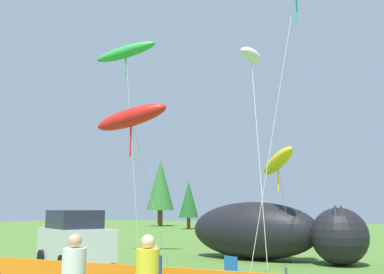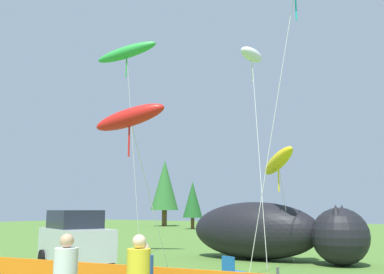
# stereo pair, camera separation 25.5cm
# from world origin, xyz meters

# --- Properties ---
(parked_car) EXTENTS (4.24, 3.20, 2.22)m
(parked_car) POSITION_xyz_m (-4.31, 2.06, 1.07)
(parked_car) COLOR #B7BCC1
(parked_car) RESTS_ON ground
(folding_chair) EXTENTS (0.64, 0.64, 0.94)m
(folding_chair) POSITION_xyz_m (3.33, 0.66, 0.56)
(folding_chair) COLOR #1959A5
(folding_chair) RESTS_ON ground
(inflatable_cat) EXTENTS (8.23, 2.99, 2.58)m
(inflatable_cat) POSITION_xyz_m (1.84, 7.83, 1.19)
(inflatable_cat) COLOR black
(inflatable_cat) RESTS_ON ground
(kite_green_fish) EXTENTS (3.29, 1.49, 10.63)m
(kite_green_fish) POSITION_xyz_m (-4.41, 5.07, 9.98)
(kite_green_fish) COLOR silver
(kite_green_fish) RESTS_ON ground
(kite_red_lizard) EXTENTS (2.68, 3.30, 5.88)m
(kite_red_lizard) POSITION_xyz_m (0.00, 0.02, 5.23)
(kite_red_lizard) COLOR silver
(kite_red_lizard) RESTS_ON ground
(kite_yellow_hero) EXTENTS (2.42, 2.49, 4.98)m
(kite_yellow_hero) POSITION_xyz_m (2.67, 6.79, 4.27)
(kite_yellow_hero) COLOR silver
(kite_yellow_hero) RESTS_ON ground
(kite_white_ghost) EXTENTS (1.85, 3.34, 9.88)m
(kite_white_ghost) POSITION_xyz_m (1.39, 7.26, 9.43)
(kite_white_ghost) COLOR silver
(kite_white_ghost) RESTS_ON ground
(horizon_tree_east) EXTENTS (3.69, 3.69, 8.80)m
(horizon_tree_east) POSITION_xyz_m (-23.86, 37.01, 5.40)
(horizon_tree_east) COLOR brown
(horizon_tree_east) RESTS_ON ground
(horizon_tree_west) EXTENTS (2.25, 2.25, 5.38)m
(horizon_tree_west) POSITION_xyz_m (-16.49, 31.93, 3.30)
(horizon_tree_west) COLOR brown
(horizon_tree_west) RESTS_ON ground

